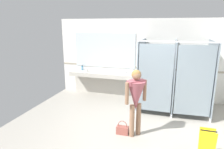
# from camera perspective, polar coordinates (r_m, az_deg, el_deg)

# --- Properties ---
(ground_plane) EXTENTS (6.42, 6.22, 0.10)m
(ground_plane) POSITION_cam_1_polar(r_m,az_deg,el_deg) (4.78, 5.22, -18.22)
(ground_plane) COLOR #9E998E
(wall_back) EXTENTS (6.42, 0.12, 2.70)m
(wall_back) POSITION_cam_1_polar(r_m,az_deg,el_deg) (6.98, 10.18, 4.36)
(wall_back) COLOR silver
(wall_back) RESTS_ON ground_plane
(wall_back_tile_band) EXTENTS (6.42, 0.01, 0.06)m
(wall_back_tile_band) POSITION_cam_1_polar(r_m,az_deg,el_deg) (6.98, 10.01, 1.84)
(wall_back_tile_band) COLOR #9E937F
(wall_back_tile_band) RESTS_ON wall_back
(vanity_counter) EXTENTS (2.33, 0.53, 0.96)m
(vanity_counter) POSITION_cam_1_polar(r_m,az_deg,el_deg) (7.22, -2.57, -1.06)
(vanity_counter) COLOR #B2ADA3
(vanity_counter) RESTS_ON ground_plane
(mirror_panel) EXTENTS (2.23, 0.02, 1.22)m
(mirror_panel) POSITION_cam_1_polar(r_m,az_deg,el_deg) (7.21, -2.16, 6.93)
(mirror_panel) COLOR silver
(mirror_panel) RESTS_ON wall_back
(bathroom_stalls) EXTENTS (2.02, 1.54, 2.11)m
(bathroom_stalls) POSITION_cam_1_polar(r_m,az_deg,el_deg) (5.97, 17.29, -0.16)
(bathroom_stalls) COLOR gray
(bathroom_stalls) RESTS_ON ground_plane
(person_standing) EXTENTS (0.57, 0.57, 1.55)m
(person_standing) POSITION_cam_1_polar(r_m,az_deg,el_deg) (4.47, 6.84, -5.97)
(person_standing) COLOR #8C664C
(person_standing) RESTS_ON ground_plane
(handbag) EXTENTS (0.28, 0.14, 0.34)m
(handbag) POSITION_cam_1_polar(r_m,az_deg,el_deg) (4.85, 3.01, -15.46)
(handbag) COLOR #934C42
(handbag) RESTS_ON ground_plane
(soap_dispenser) EXTENTS (0.07, 0.07, 0.20)m
(soap_dispenser) POSITION_cam_1_polar(r_m,az_deg,el_deg) (7.53, -8.47, 1.87)
(soap_dispenser) COLOR teal
(soap_dispenser) RESTS_ON vanity_counter
(paper_cup) EXTENTS (0.07, 0.07, 0.10)m
(paper_cup) POSITION_cam_1_polar(r_m,az_deg,el_deg) (7.26, -7.22, 1.20)
(paper_cup) COLOR white
(paper_cup) RESTS_ON vanity_counter
(wet_floor_sign) EXTENTS (0.28, 0.19, 0.63)m
(wet_floor_sign) POSITION_cam_1_polar(r_m,az_deg,el_deg) (4.31, 25.44, -17.70)
(wet_floor_sign) COLOR yellow
(wet_floor_sign) RESTS_ON ground_plane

